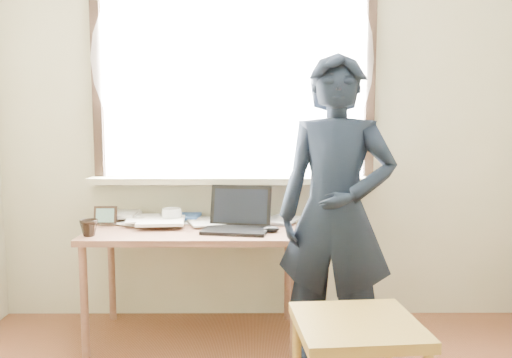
{
  "coord_description": "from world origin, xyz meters",
  "views": [
    {
      "loc": [
        -0.07,
        -1.3,
        1.29
      ],
      "look_at": [
        -0.06,
        0.95,
        1.04
      ],
      "focal_mm": 35.0,
      "sensor_mm": 36.0,
      "label": 1
    }
  ],
  "objects_px": {
    "desk": "(194,240)",
    "person": "(336,215)",
    "mug_dark": "(89,228)",
    "work_chair": "(357,339)",
    "mug_white": "(172,216)",
    "laptop": "(238,220)"
  },
  "relations": [
    {
      "from": "desk",
      "to": "mug_white",
      "type": "height_order",
      "value": "mug_white"
    },
    {
      "from": "mug_white",
      "to": "desk",
      "type": "bearing_deg",
      "value": -43.34
    },
    {
      "from": "mug_dark",
      "to": "person",
      "type": "relative_size",
      "value": 0.06
    },
    {
      "from": "laptop",
      "to": "work_chair",
      "type": "bearing_deg",
      "value": -61.99
    },
    {
      "from": "mug_white",
      "to": "person",
      "type": "height_order",
      "value": "person"
    },
    {
      "from": "mug_white",
      "to": "mug_dark",
      "type": "distance_m",
      "value": 0.53
    },
    {
      "from": "desk",
      "to": "mug_dark",
      "type": "relative_size",
      "value": 12.44
    },
    {
      "from": "work_chair",
      "to": "mug_white",
      "type": "bearing_deg",
      "value": 129.33
    },
    {
      "from": "desk",
      "to": "mug_white",
      "type": "bearing_deg",
      "value": 136.66
    },
    {
      "from": "laptop",
      "to": "mug_dark",
      "type": "xyz_separation_m",
      "value": [
        -0.83,
        -0.17,
        -0.01
      ]
    },
    {
      "from": "laptop",
      "to": "mug_white",
      "type": "xyz_separation_m",
      "value": [
        -0.42,
        0.18,
        -0.01
      ]
    },
    {
      "from": "mug_dark",
      "to": "work_chair",
      "type": "distance_m",
      "value": 1.59
    },
    {
      "from": "desk",
      "to": "person",
      "type": "height_order",
      "value": "person"
    },
    {
      "from": "laptop",
      "to": "mug_white",
      "type": "distance_m",
      "value": 0.46
    },
    {
      "from": "laptop",
      "to": "mug_white",
      "type": "height_order",
      "value": "laptop"
    },
    {
      "from": "mug_white",
      "to": "work_chair",
      "type": "bearing_deg",
      "value": -50.67
    },
    {
      "from": "work_chair",
      "to": "mug_dark",
      "type": "bearing_deg",
      "value": 149.25
    },
    {
      "from": "laptop",
      "to": "mug_dark",
      "type": "height_order",
      "value": "laptop"
    },
    {
      "from": "laptop",
      "to": "mug_dark",
      "type": "bearing_deg",
      "value": -168.69
    },
    {
      "from": "mug_dark",
      "to": "person",
      "type": "bearing_deg",
      "value": -8.4
    },
    {
      "from": "mug_dark",
      "to": "work_chair",
      "type": "xyz_separation_m",
      "value": [
        1.34,
        -0.8,
        -0.29
      ]
    },
    {
      "from": "work_chair",
      "to": "person",
      "type": "height_order",
      "value": "person"
    }
  ]
}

